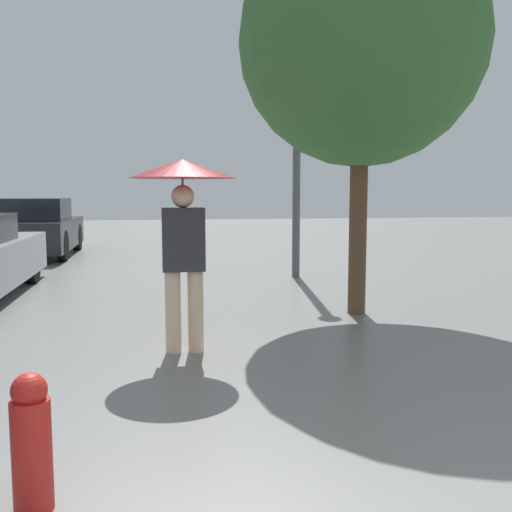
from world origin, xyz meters
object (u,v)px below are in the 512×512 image
(pedestrian, at_px, (183,202))
(parked_car_farthest, at_px, (37,229))
(street_lamp, at_px, (297,115))
(fire_hydrant, at_px, (31,443))
(tree, at_px, (362,43))

(pedestrian, distance_m, parked_car_farthest, 9.23)
(parked_car_farthest, height_order, street_lamp, street_lamp)
(pedestrian, height_order, street_lamp, street_lamp)
(pedestrian, xyz_separation_m, street_lamp, (2.19, 4.46, 1.40))
(parked_car_farthest, xyz_separation_m, fire_hydrant, (2.08, -11.25, -0.30))
(fire_hydrant, bearing_deg, tree, 52.20)
(pedestrian, relative_size, parked_car_farthest, 0.45)
(pedestrian, distance_m, street_lamp, 5.16)
(tree, xyz_separation_m, street_lamp, (0.03, 3.11, -0.42))
(parked_car_farthest, distance_m, street_lamp, 7.00)
(parked_car_farthest, bearing_deg, fire_hydrant, -79.53)
(pedestrian, distance_m, fire_hydrant, 2.87)
(street_lamp, relative_size, fire_hydrant, 7.29)
(street_lamp, height_order, fire_hydrant, street_lamp)
(pedestrian, relative_size, street_lamp, 0.37)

